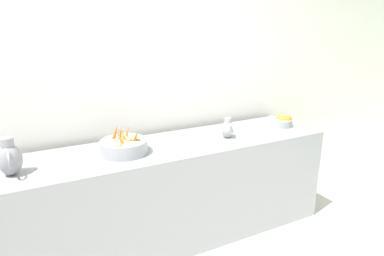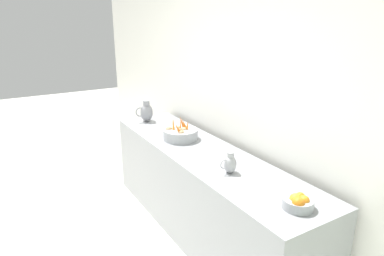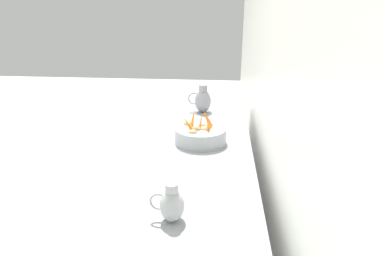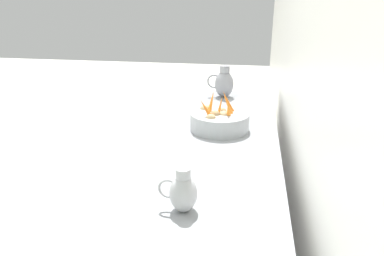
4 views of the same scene
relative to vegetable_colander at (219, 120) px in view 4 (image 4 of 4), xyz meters
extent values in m
cube|color=white|center=(-0.46, 0.90, 0.58)|extent=(0.10, 8.02, 3.00)
cube|color=gray|center=(-0.02, 0.40, -0.49)|extent=(0.66, 2.73, 0.86)
cylinder|color=#9EA0A5|center=(0.00, 0.00, -0.01)|extent=(0.35, 0.35, 0.10)
torus|color=#9EA0A5|center=(0.00, 0.00, -0.05)|extent=(0.21, 0.21, 0.01)
cone|color=orange|center=(0.06, -0.04, 0.09)|extent=(0.06, 0.09, 0.15)
cone|color=orange|center=(-0.05, -0.01, 0.09)|extent=(0.08, 0.03, 0.14)
cone|color=orange|center=(-0.05, -0.05, 0.10)|extent=(0.11, 0.07, 0.17)
cone|color=orange|center=(-0.06, 0.05, 0.08)|extent=(0.04, 0.08, 0.13)
cone|color=orange|center=(0.00, 0.00, 0.09)|extent=(0.05, 0.07, 0.13)
cone|color=orange|center=(0.07, 0.07, 0.09)|extent=(0.10, 0.06, 0.13)
ellipsoid|color=tan|center=(0.10, -0.07, 0.05)|extent=(0.07, 0.06, 0.05)
ellipsoid|color=#9E7F56|center=(0.02, 0.03, 0.05)|extent=(0.06, 0.05, 0.05)
ellipsoid|color=tan|center=(-0.01, -0.06, 0.04)|extent=(0.05, 0.05, 0.04)
ellipsoid|color=tan|center=(-0.03, 0.02, 0.04)|extent=(0.06, 0.06, 0.05)
ellipsoid|color=tan|center=(0.04, 0.10, 0.04)|extent=(0.06, 0.05, 0.05)
ellipsoid|color=gray|center=(0.04, -0.76, 0.05)|extent=(0.15, 0.15, 0.21)
cylinder|color=gray|center=(0.04, -0.76, 0.17)|extent=(0.08, 0.08, 0.06)
torus|color=gray|center=(0.12, -0.76, 0.07)|extent=(0.11, 0.01, 0.11)
ellipsoid|color=#A3A3A8|center=(0.04, 0.90, 0.02)|extent=(0.10, 0.10, 0.15)
cylinder|color=#A3A3A8|center=(0.04, 0.90, 0.10)|extent=(0.06, 0.06, 0.04)
torus|color=#A3A3A8|center=(0.10, 0.90, 0.03)|extent=(0.08, 0.01, 0.08)
camera|label=1|loc=(2.36, -0.65, 0.87)|focal=31.61mm
camera|label=2|loc=(1.59, 2.89, 1.14)|focal=32.04mm
camera|label=3|loc=(-0.16, 1.98, 0.74)|focal=28.69mm
camera|label=4|loc=(-0.18, 2.02, 0.69)|focal=33.10mm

